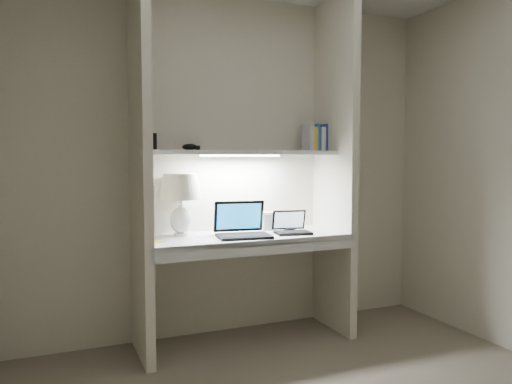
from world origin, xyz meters
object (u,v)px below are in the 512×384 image
speaker (269,221)px  book_row (317,138)px  laptop_main (242,228)px  table_lamp (180,194)px  laptop_netbook (291,228)px

speaker → book_row: (0.41, 0.00, 0.62)m
laptop_main → speaker: size_ratio=2.88×
laptop_main → book_row: 0.96m
book_row → speaker: bearing=-179.7°
laptop_main → book_row: bearing=22.6°
table_lamp → book_row: book_row is taller
laptop_main → table_lamp: bearing=162.1°
table_lamp → book_row: size_ratio=2.11×
speaker → table_lamp: bearing=-170.2°
laptop_netbook → speaker: bearing=125.9°
laptop_netbook → table_lamp: bearing=175.4°
laptop_main → laptop_netbook: (0.38, -0.01, -0.02)m
laptop_netbook → book_row: bearing=41.9°
table_lamp → book_row: (1.08, -0.00, 0.40)m
laptop_main → book_row: size_ratio=1.92×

